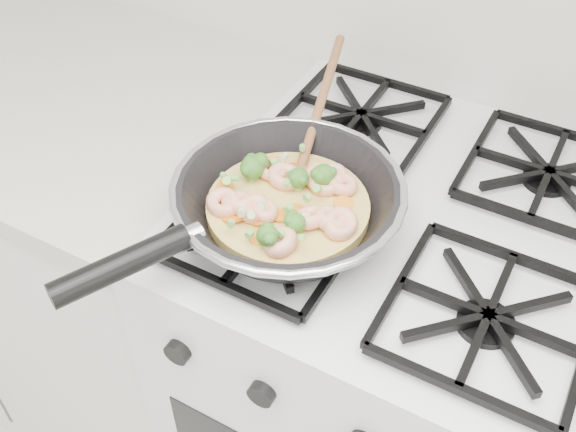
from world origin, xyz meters
The scene contains 3 objects.
stove centered at (0.00, 1.70, 0.46)m, with size 0.60×0.60×0.92m.
counter_left centered at (-0.80, 1.70, 0.45)m, with size 1.00×0.60×0.90m.
skillet centered at (-0.14, 1.57, 0.96)m, with size 0.31×0.61×0.10m.
Camera 1 is at (0.18, 1.01, 1.55)m, focal length 42.05 mm.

